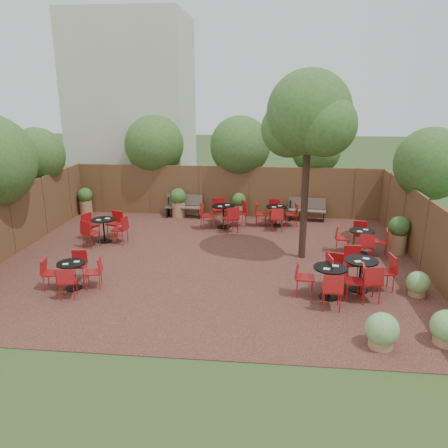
# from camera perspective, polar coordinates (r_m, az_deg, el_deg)

# --- Properties ---
(ground) EXTENTS (80.00, 80.00, 0.00)m
(ground) POSITION_cam_1_polar(r_m,az_deg,el_deg) (13.05, -1.91, -4.79)
(ground) COLOR #354F23
(ground) RESTS_ON ground
(courtyard_paving) EXTENTS (12.00, 10.00, 0.02)m
(courtyard_paving) POSITION_cam_1_polar(r_m,az_deg,el_deg) (13.05, -1.91, -4.75)
(courtyard_paving) COLOR #361916
(courtyard_paving) RESTS_ON ground
(fence_back) EXTENTS (12.00, 0.08, 2.00)m
(fence_back) POSITION_cam_1_polar(r_m,az_deg,el_deg) (17.53, 0.26, 4.22)
(fence_back) COLOR brown
(fence_back) RESTS_ON ground
(fence_left) EXTENTS (0.08, 10.00, 2.00)m
(fence_left) POSITION_cam_1_polar(r_m,az_deg,el_deg) (14.77, -25.69, 0.18)
(fence_left) COLOR brown
(fence_left) RESTS_ON ground
(fence_right) EXTENTS (0.08, 10.00, 2.00)m
(fence_right) POSITION_cam_1_polar(r_m,az_deg,el_deg) (13.33, 24.54, -1.32)
(fence_right) COLOR brown
(fence_right) RESTS_ON ground
(neighbour_building) EXTENTS (5.00, 4.00, 8.00)m
(neighbour_building) POSITION_cam_1_polar(r_m,az_deg,el_deg) (20.98, -11.59, 14.21)
(neighbour_building) COLOR beige
(neighbour_building) RESTS_ON ground
(overhang_foliage) EXTENTS (15.81, 10.79, 2.79)m
(overhang_foliage) POSITION_cam_1_polar(r_m,az_deg,el_deg) (14.82, -11.99, 8.44)
(overhang_foliage) COLOR #2E581C
(overhang_foliage) RESTS_ON ground
(courtyard_tree) EXTENTS (2.57, 2.47, 5.39)m
(courtyard_tree) POSITION_cam_1_polar(r_m,az_deg,el_deg) (12.64, 10.85, 13.16)
(courtyard_tree) COLOR black
(courtyard_tree) RESTS_ON courtyard_paving
(park_bench_left) EXTENTS (1.44, 0.51, 0.88)m
(park_bench_left) POSITION_cam_1_polar(r_m,az_deg,el_deg) (17.52, -5.15, 2.37)
(park_bench_left) COLOR brown
(park_bench_left) RESTS_ON courtyard_paving
(park_bench_right) EXTENTS (1.45, 0.64, 0.87)m
(park_bench_right) POSITION_cam_1_polar(r_m,az_deg,el_deg) (17.27, 10.65, 1.92)
(park_bench_right) COLOR brown
(park_bench_right) RESTS_ON courtyard_paving
(bistro_tables) EXTENTS (9.78, 7.48, 0.95)m
(bistro_tables) POSITION_cam_1_polar(r_m,az_deg,el_deg) (13.33, 3.21, -2.20)
(bistro_tables) COLOR black
(bistro_tables) RESTS_ON courtyard_paving
(planters) EXTENTS (11.91, 3.99, 1.16)m
(planters) POSITION_cam_1_polar(r_m,az_deg,el_deg) (16.31, -0.60, 1.90)
(planters) COLOR #96704B
(planters) RESTS_ON courtyard_paving
(low_shrubs) EXTENTS (2.01, 3.03, 0.70)m
(low_shrubs) POSITION_cam_1_polar(r_m,az_deg,el_deg) (10.09, 23.47, -10.84)
(low_shrubs) COLOR #96704B
(low_shrubs) RESTS_ON courtyard_paving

